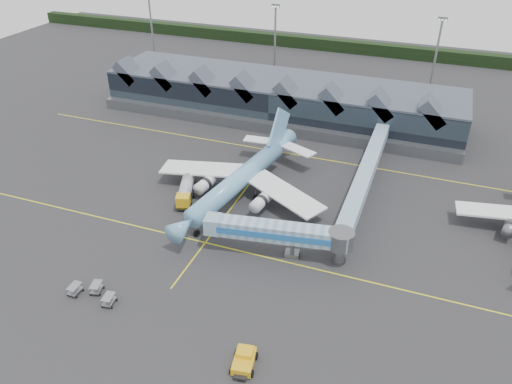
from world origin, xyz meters
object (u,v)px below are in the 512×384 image
at_px(jet_bridge, 287,234).
at_px(pushback_tug, 244,360).
at_px(main_airliner, 242,177).
at_px(fuel_truck, 186,190).

relative_size(jet_bridge, pushback_tug, 4.87).
xyz_separation_m(jet_bridge, pushback_tug, (1.65, -22.58, -3.39)).
relative_size(main_airliner, jet_bridge, 1.71).
height_order(main_airliner, jet_bridge, main_airliner).
bearing_deg(pushback_tug, fuel_truck, 118.35).
xyz_separation_m(main_airliner, pushback_tug, (15.29, -37.22, -2.96)).
bearing_deg(fuel_truck, pushback_tug, -72.34).
bearing_deg(main_airliner, pushback_tug, -58.21).
bearing_deg(jet_bridge, pushback_tug, -95.06).
bearing_deg(main_airliner, fuel_truck, -143.08).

